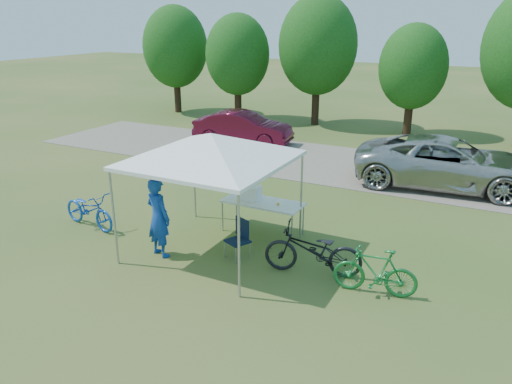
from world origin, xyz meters
The scene contains 14 objects.
ground centered at (0.00, 0.00, 0.00)m, with size 100.00×100.00×0.00m, color #2D5119.
gravel_strip centered at (0.00, 8.00, 0.01)m, with size 24.00×5.00×0.02m, color gray.
canopy centered at (0.00, 0.00, 2.65)m, with size 4.53×4.53×3.00m.
treeline centered at (-0.29, 14.05, 3.53)m, with size 24.89×4.28×6.30m.
folding_table centered at (0.54, 1.40, 0.77)m, with size 1.97×0.82×0.81m.
folding_chair centered at (0.68, 0.00, 0.51)m, with size 0.59×0.62×0.87m.
cooler centered at (0.21, 1.40, 0.99)m, with size 0.49×0.33×0.35m.
ice_cream_cup centered at (0.98, 1.35, 0.84)m, with size 0.07×0.07×0.05m, color gold.
cyclist centered at (-0.94, -0.75, 0.90)m, with size 0.66×0.43×1.81m, color #123B98.
bike_blue centered at (-3.50, -0.29, 0.47)m, with size 0.62×1.78×0.93m, color #1449AF.
bike_green centered at (3.74, -0.20, 0.48)m, with size 0.45×1.59×0.96m, color #1A7533.
bike_dark centered at (2.40, -0.02, 0.53)m, with size 0.70×2.02×1.06m, color black.
minivan centered at (4.05, 7.13, 0.79)m, with size 2.54×5.52×1.53m, color #AFAEAA.
sedan centered at (-4.22, 9.15, 0.69)m, with size 1.42×4.06×1.34m, color #530D21.
Camera 1 is at (5.57, -8.74, 5.06)m, focal length 35.00 mm.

